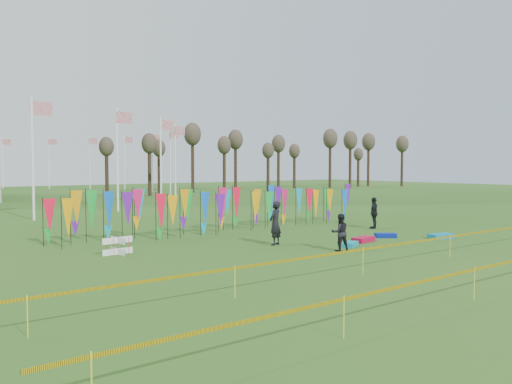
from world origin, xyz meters
TOP-DOWN VIEW (x-y plane):
  - ground at (0.00, 0.00)m, footprint 160.00×160.00m
  - banner_row at (0.28, 8.55)m, footprint 18.64×0.64m
  - caution_tape_near at (-0.22, -2.86)m, footprint 26.00×0.02m
  - caution_tape_far at (-0.22, -6.77)m, footprint 26.00×0.02m
  - tree_line at (32.00, 44.00)m, footprint 53.92×1.92m
  - box_kite at (-7.05, 5.37)m, footprint 0.65×0.65m
  - person_left at (-0.44, 3.57)m, footprint 0.87×0.77m
  - person_mid at (0.75, 0.73)m, footprint 0.89×0.74m
  - person_right at (7.77, 4.87)m, footprint 1.20×1.02m
  - kite_bag_turquoise at (1.96, 1.28)m, footprint 1.10×0.88m
  - kite_bag_blue at (5.45, 2.16)m, footprint 1.12×1.02m
  - kite_bag_red at (3.46, 1.85)m, footprint 1.33×0.79m
  - kite_bag_teal at (7.32, 0.30)m, footprint 1.33×0.83m

SIDE VIEW (x-z plane):
  - ground at x=0.00m, z-range 0.00..0.00m
  - kite_bag_turquoise at x=1.96m, z-range 0.00..0.20m
  - kite_bag_blue at x=5.45m, z-range 0.00..0.21m
  - kite_bag_red at x=3.46m, z-range 0.00..0.23m
  - kite_bag_teal at x=7.32m, z-range 0.00..0.24m
  - box_kite at x=-7.05m, z-range 0.00..0.73m
  - caution_tape_near at x=-0.22m, z-range 0.33..1.23m
  - caution_tape_far at x=-0.22m, z-range 0.33..1.23m
  - person_mid at x=0.75m, z-range 0.00..1.57m
  - person_right at x=7.77m, z-range 0.00..1.78m
  - person_left at x=-0.44m, z-range 0.00..1.98m
  - banner_row at x=0.28m, z-range 0.27..2.56m
  - tree_line at x=32.00m, z-range 2.25..10.09m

